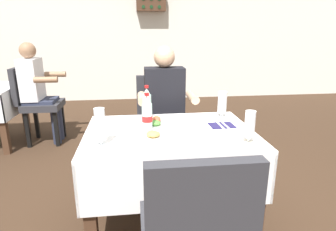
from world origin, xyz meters
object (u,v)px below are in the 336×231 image
at_px(beer_glass_right, 222,104).
at_px(cola_bottle_primary, 147,104).
at_px(cola_bottle_secondary, 147,114).
at_px(background_chair_right, 35,100).
at_px(beer_glass_middle, 100,126).
at_px(napkin_cutlery_set, 222,125).
at_px(main_dining_table, 170,154).
at_px(plate_near_camera, 158,137).
at_px(seated_diner_far, 165,108).
at_px(background_patron, 38,88).
at_px(beer_glass_left, 250,126).
at_px(plate_far_diner, 157,122).
at_px(chair_far_diner_seat, 159,121).

bearing_deg(beer_glass_right, cola_bottle_primary, 175.31).
bearing_deg(cola_bottle_secondary, background_chair_right, 126.39).
distance_m(beer_glass_middle, background_chair_right, 2.28).
bearing_deg(napkin_cutlery_set, beer_glass_right, 73.52).
xyz_separation_m(main_dining_table, background_chair_right, (-1.46, 1.82, -0.01)).
distance_m(main_dining_table, cola_bottle_secondary, 0.32).
xyz_separation_m(plate_near_camera, cola_bottle_primary, (-0.05, 0.47, 0.10)).
distance_m(main_dining_table, napkin_cutlery_set, 0.43).
relative_size(seated_diner_far, background_patron, 1.00).
bearing_deg(background_chair_right, napkin_cutlery_set, -43.52).
bearing_deg(beer_glass_right, beer_glass_left, -89.39).
bearing_deg(cola_bottle_primary, napkin_cutlery_set, -26.92).
bearing_deg(background_patron, main_dining_table, -52.07).
bearing_deg(cola_bottle_secondary, napkin_cutlery_set, 3.12).
distance_m(beer_glass_left, cola_bottle_primary, 0.83).
distance_m(cola_bottle_secondary, background_chair_right, 2.24).
height_order(seated_diner_far, beer_glass_right, seated_diner_far).
bearing_deg(beer_glass_right, cola_bottle_secondary, -157.66).
bearing_deg(plate_near_camera, plate_far_diner, 87.49).
distance_m(plate_far_diner, cola_bottle_secondary, 0.17).
xyz_separation_m(plate_near_camera, background_chair_right, (-1.37, 1.96, -0.19)).
bearing_deg(beer_glass_right, seated_diner_far, 133.89).
bearing_deg(plate_near_camera, cola_bottle_secondary, 108.45).
bearing_deg(cola_bottle_secondary, beer_glass_left, -25.44).
bearing_deg(plate_far_diner, main_dining_table, -62.83).
height_order(chair_far_diner_seat, background_chair_right, same).
xyz_separation_m(cola_bottle_secondary, background_chair_right, (-1.31, 1.78, -0.29)).
distance_m(beer_glass_middle, cola_bottle_secondary, 0.37).
xyz_separation_m(beer_glass_right, cola_bottle_secondary, (-0.60, -0.25, 0.01)).
xyz_separation_m(seated_diner_far, cola_bottle_secondary, (-0.20, -0.66, 0.14)).
bearing_deg(chair_far_diner_seat, plate_far_diner, -96.70).
distance_m(beer_glass_middle, cola_bottle_primary, 0.60).
height_order(plate_far_diner, background_patron, background_patron).
bearing_deg(main_dining_table, cola_bottle_primary, 112.80).
height_order(chair_far_diner_seat, cola_bottle_secondary, cola_bottle_secondary).
height_order(plate_near_camera, napkin_cutlery_set, plate_near_camera).
xyz_separation_m(plate_near_camera, napkin_cutlery_set, (0.47, 0.21, -0.01)).
bearing_deg(background_chair_right, beer_glass_left, -47.20).
distance_m(plate_far_diner, background_chair_right, 2.18).
bearing_deg(plate_near_camera, seated_diner_far, 80.87).
bearing_deg(chair_far_diner_seat, background_chair_right, 145.35).
xyz_separation_m(napkin_cutlery_set, background_patron, (-1.80, 1.76, -0.03)).
relative_size(plate_near_camera, beer_glass_middle, 1.02).
xyz_separation_m(plate_near_camera, plate_far_diner, (0.01, 0.30, 0.00)).
bearing_deg(plate_near_camera, main_dining_table, 58.59).
relative_size(beer_glass_left, cola_bottle_secondary, 0.75).
relative_size(chair_far_diner_seat, cola_bottle_secondary, 3.72).
height_order(plate_near_camera, background_patron, background_patron).
xyz_separation_m(main_dining_table, napkin_cutlery_set, (0.38, 0.06, 0.18)).
bearing_deg(background_chair_right, beer_glass_right, -38.83).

